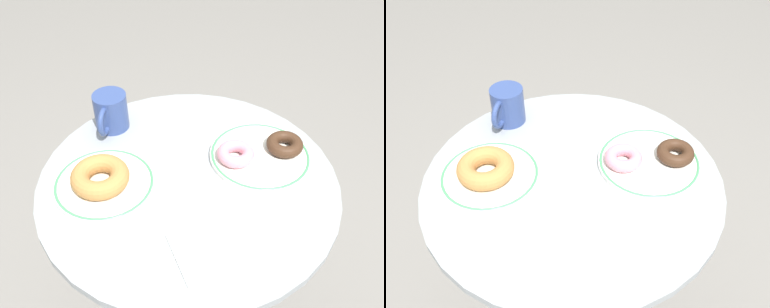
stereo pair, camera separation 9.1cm
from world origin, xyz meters
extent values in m
cylinder|color=#999EA3|center=(0.00, 0.00, 0.71)|extent=(0.63, 0.63, 0.02)
cylinder|color=#999EA3|center=(0.00, 0.00, 0.36)|extent=(0.06, 0.06, 0.67)
cylinder|color=white|center=(-0.17, 0.03, 0.72)|extent=(0.21, 0.21, 0.01)
torus|color=#4C9E66|center=(-0.17, 0.03, 0.72)|extent=(0.20, 0.20, 0.01)
cylinder|color=white|center=(0.17, 0.01, 0.72)|extent=(0.22, 0.22, 0.01)
torus|color=#4C9E66|center=(0.17, 0.01, 0.72)|extent=(0.22, 0.22, 0.01)
torus|color=#BC7F42|center=(-0.18, 0.03, 0.75)|extent=(0.12, 0.12, 0.04)
torus|color=#422819|center=(0.23, 0.01, 0.74)|extent=(0.11, 0.11, 0.03)
torus|color=pink|center=(0.11, 0.02, 0.74)|extent=(0.11, 0.11, 0.03)
cube|color=white|center=(-0.02, -0.19, 0.72)|extent=(0.13, 0.12, 0.01)
cylinder|color=#334784|center=(-0.12, 0.23, 0.76)|extent=(0.08, 0.08, 0.09)
torus|color=#334784|center=(-0.14, 0.19, 0.76)|extent=(0.04, 0.07, 0.07)
camera|label=1|loc=(-0.19, -0.63, 1.37)|focal=41.48mm
camera|label=2|loc=(-0.10, -0.65, 1.37)|focal=41.48mm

